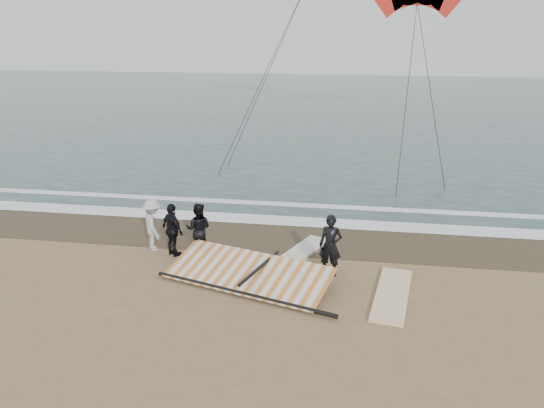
{
  "coord_description": "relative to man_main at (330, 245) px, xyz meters",
  "views": [
    {
      "loc": [
        0.94,
        -10.67,
        6.33
      ],
      "look_at": [
        -1.19,
        3.0,
        1.6
      ],
      "focal_mm": 35.0,
      "sensor_mm": 36.0,
      "label": 1
    }
  ],
  "objects": [
    {
      "name": "wet_sand",
      "position": [
        -0.49,
        2.36,
        -0.83
      ],
      "size": [
        120.0,
        2.8,
        0.01
      ],
      "primitive_type": "cube",
      "color": "#4C3D2B",
      "rests_on": "ground"
    },
    {
      "name": "board_white",
      "position": [
        1.58,
        -0.97,
        -0.78
      ],
      "size": [
        1.18,
        2.83,
        0.11
      ],
      "primitive_type": "cube",
      "rotation": [
        0.0,
        0.0,
        -0.16
      ],
      "color": "white",
      "rests_on": "ground"
    },
    {
      "name": "foam_near",
      "position": [
        -0.49,
        3.76,
        -0.81
      ],
      "size": [
        120.0,
        0.9,
        0.01
      ],
      "primitive_type": "cube",
      "color": "white",
      "rests_on": "sea"
    },
    {
      "name": "board_cream",
      "position": [
        -0.88,
        1.22,
        -0.78
      ],
      "size": [
        1.52,
        2.46,
        0.1
      ],
      "primitive_type": "cube",
      "rotation": [
        0.0,
        0.0,
        -0.4
      ],
      "color": "beige",
      "rests_on": "ground"
    },
    {
      "name": "ground",
      "position": [
        -0.49,
        -2.14,
        -0.83
      ],
      "size": [
        120.0,
        120.0,
        0.0
      ],
      "primitive_type": "plane",
      "color": "#8C704C",
      "rests_on": "ground"
    },
    {
      "name": "man_main",
      "position": [
        0.0,
        0.0,
        0.0
      ],
      "size": [
        0.67,
        0.5,
        1.66
      ],
      "primitive_type": "imported",
      "rotation": [
        0.0,
        0.0,
        -0.18
      ],
      "color": "black",
      "rests_on": "ground"
    },
    {
      "name": "sail_rig",
      "position": [
        -2.1,
        -0.67,
        -0.64
      ],
      "size": [
        4.73,
        2.97,
        0.52
      ],
      "color": "black",
      "rests_on": "ground"
    },
    {
      "name": "trio_cluster",
      "position": [
        -4.55,
        0.74,
        -0.06
      ],
      "size": [
        2.3,
        1.3,
        1.56
      ],
      "color": "black",
      "rests_on": "ground"
    },
    {
      "name": "sea",
      "position": [
        -0.49,
        30.86,
        -0.82
      ],
      "size": [
        120.0,
        54.0,
        0.02
      ],
      "primitive_type": "cube",
      "color": "#233838",
      "rests_on": "ground"
    },
    {
      "name": "foam_far",
      "position": [
        -0.49,
        5.46,
        -0.81
      ],
      "size": [
        120.0,
        0.45,
        0.01
      ],
      "primitive_type": "cube",
      "color": "white",
      "rests_on": "sea"
    }
  ]
}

